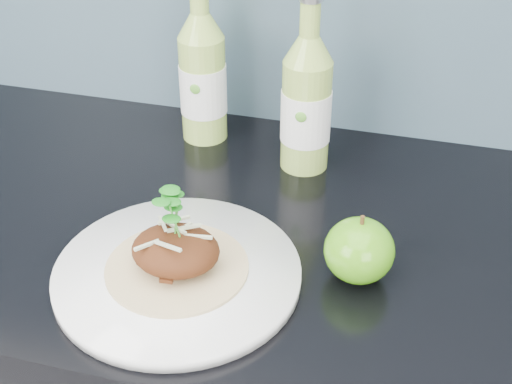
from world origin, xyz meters
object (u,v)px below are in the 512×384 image
dinner_plate (178,274)px  cider_bottle_right (306,104)px  green_apple (359,250)px  cider_bottle_left (203,78)px

dinner_plate → cider_bottle_right: cider_bottle_right is taller
dinner_plate → cider_bottle_right: 0.32m
dinner_plate → green_apple: green_apple is taller
dinner_plate → green_apple: 0.22m
cider_bottle_left → cider_bottle_right: bearing=-31.4°
green_apple → cider_bottle_left: cider_bottle_left is taller
dinner_plate → cider_bottle_right: size_ratio=1.37×
cider_bottle_right → green_apple: bearing=-64.4°
cider_bottle_right → cider_bottle_left: bearing=164.8°
dinner_plate → green_apple: bearing=16.6°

